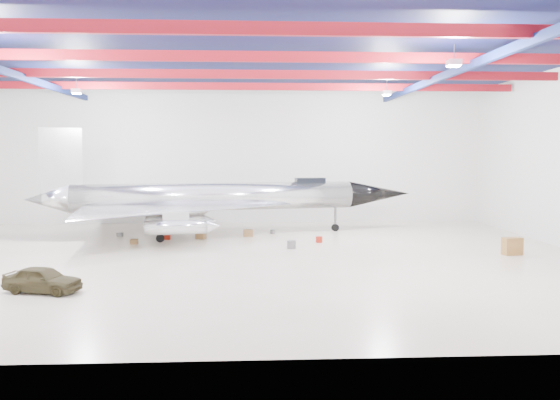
{
  "coord_description": "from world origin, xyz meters",
  "views": [
    {
      "loc": [
        1.2,
        -29.81,
        5.8
      ],
      "look_at": [
        2.8,
        2.0,
        3.01
      ],
      "focal_mm": 35.0,
      "sensor_mm": 36.0,
      "label": 1
    }
  ],
  "objects": [
    {
      "name": "engine_drum",
      "position": [
        3.52,
        2.69,
        0.24
      ],
      "size": [
        0.65,
        0.65,
        0.48
      ],
      "primitive_type": "cylinder",
      "rotation": [
        0.0,
        0.0,
        -0.24
      ],
      "color": "#59595B",
      "rests_on": "floor"
    },
    {
      "name": "parts_bin",
      "position": [
        0.86,
        7.64,
        0.23
      ],
      "size": [
        0.69,
        0.56,
        0.47
      ],
      "primitive_type": "cube",
      "rotation": [
        0.0,
        0.0,
        0.05
      ],
      "color": "olive",
      "rests_on": "floor"
    },
    {
      "name": "toolbox_red",
      "position": [
        -4.51,
        6.49,
        0.15
      ],
      "size": [
        0.43,
        0.35,
        0.3
      ],
      "primitive_type": "cube",
      "rotation": [
        0.0,
        0.0,
        -0.02
      ],
      "color": "#A01C10",
      "rests_on": "floor"
    },
    {
      "name": "ceiling_structure",
      "position": [
        0.0,
        0.0,
        10.32
      ],
      "size": [
        39.5,
        29.5,
        1.08
      ],
      "color": "maroon",
      "rests_on": "ceiling"
    },
    {
      "name": "spares_box",
      "position": [
        2.6,
        8.71,
        0.15
      ],
      "size": [
        0.36,
        0.36,
        0.31
      ],
      "primitive_type": "cylinder",
      "rotation": [
        0.0,
        0.0,
        -0.06
      ],
      "color": "#59595B",
      "rests_on": "floor"
    },
    {
      "name": "jeep",
      "position": [
        -7.53,
        -7.13,
        0.55
      ],
      "size": [
        3.45,
        2.07,
        1.1
      ],
      "primitive_type": "imported",
      "rotation": [
        0.0,
        0.0,
        1.31
      ],
      "color": "#39321C",
      "rests_on": "floor"
    },
    {
      "name": "tool_chest",
      "position": [
        5.46,
        4.81,
        0.2
      ],
      "size": [
        0.47,
        0.47,
        0.39
      ],
      "primitive_type": "cylinder",
      "rotation": [
        0.0,
        0.0,
        -0.09
      ],
      "color": "#A01C10",
      "rests_on": "floor"
    },
    {
      "name": "crate_ply",
      "position": [
        -6.32,
        4.77,
        0.16
      ],
      "size": [
        0.47,
        0.38,
        0.32
      ],
      "primitive_type": "cube",
      "rotation": [
        0.0,
        0.0,
        -0.03
      ],
      "color": "olive",
      "rests_on": "floor"
    },
    {
      "name": "ceiling",
      "position": [
        0.0,
        0.0,
        11.0
      ],
      "size": [
        40.0,
        40.0,
        0.0
      ],
      "primitive_type": "plane",
      "rotation": [
        3.14,
        0.0,
        0.0
      ],
      "color": "#0A0F38",
      "rests_on": "wall_back"
    },
    {
      "name": "crate_small",
      "position": [
        -8.01,
        8.09,
        0.12
      ],
      "size": [
        0.43,
        0.39,
        0.25
      ],
      "primitive_type": "cube",
      "rotation": [
        0.0,
        0.0,
        -0.35
      ],
      "color": "#59595B",
      "rests_on": "floor"
    },
    {
      "name": "jet_aircraft",
      "position": [
        -1.4,
        8.37,
        2.43
      ],
      "size": [
        27.08,
        17.74,
        7.41
      ],
      "rotation": [
        0.0,
        0.0,
        0.16
      ],
      "color": "silver",
      "rests_on": "floor"
    },
    {
      "name": "oil_barrel",
      "position": [
        -2.31,
        6.71,
        0.21
      ],
      "size": [
        0.75,
        0.68,
        0.43
      ],
      "primitive_type": "cube",
      "rotation": [
        0.0,
        0.0,
        -0.37
      ],
      "color": "olive",
      "rests_on": "floor"
    },
    {
      "name": "wall_back",
      "position": [
        0.0,
        15.0,
        5.5
      ],
      "size": [
        40.0,
        0.0,
        40.0
      ],
      "primitive_type": "plane",
      "rotation": [
        1.57,
        0.0,
        0.0
      ],
      "color": "silver",
      "rests_on": "floor"
    },
    {
      "name": "floor",
      "position": [
        0.0,
        0.0,
        0.0
      ],
      "size": [
        40.0,
        40.0,
        0.0
      ],
      "primitive_type": "plane",
      "color": "beige",
      "rests_on": "ground"
    },
    {
      "name": "desk",
      "position": [
        15.89,
        0.03,
        0.5
      ],
      "size": [
        1.17,
        0.74,
        1.0
      ],
      "primitive_type": "cube",
      "rotation": [
        0.0,
        0.0,
        0.19
      ],
      "color": "brown",
      "rests_on": "floor"
    }
  ]
}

